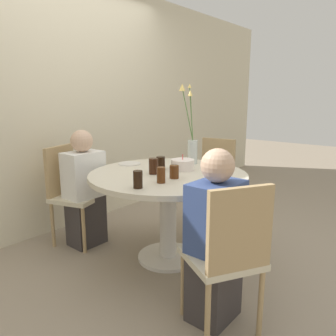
# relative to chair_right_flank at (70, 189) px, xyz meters

# --- Properties ---
(ground_plane) EXTENTS (16.00, 16.00, 0.00)m
(ground_plane) POSITION_rel_chair_right_flank_xyz_m (0.32, -0.93, -0.53)
(ground_plane) COLOR gray
(wall_back) EXTENTS (8.00, 0.05, 2.60)m
(wall_back) POSITION_rel_chair_right_flank_xyz_m (0.32, 0.40, 0.77)
(wall_back) COLOR beige
(wall_back) RESTS_ON ground_plane
(dining_table) EXTENTS (1.30, 1.30, 0.76)m
(dining_table) POSITION_rel_chair_right_flank_xyz_m (0.32, -0.93, 0.09)
(dining_table) COLOR beige
(dining_table) RESTS_ON ground_plane
(chair_right_flank) EXTENTS (0.51, 0.51, 0.93)m
(chair_right_flank) POSITION_rel_chair_right_flank_xyz_m (0.00, 0.00, 0.00)
(chair_right_flank) COLOR beige
(chair_right_flank) RESTS_ON ground_plane
(chair_left_flank) EXTENTS (0.55, 0.55, 0.93)m
(chair_left_flank) POSITION_rel_chair_right_flank_xyz_m (-0.17, -1.79, 0.00)
(chair_left_flank) COLOR beige
(chair_left_flank) RESTS_ON ground_plane
(chair_far_back) EXTENTS (0.46, 0.46, 0.93)m
(chair_far_back) POSITION_rel_chair_right_flank_xyz_m (1.30, -0.77, 0.00)
(chair_far_back) COLOR beige
(chair_far_back) RESTS_ON ground_plane
(birthday_cake) EXTENTS (0.20, 0.20, 0.13)m
(birthday_cake) POSITION_rel_chair_right_flank_xyz_m (0.49, -0.96, 0.28)
(birthday_cake) COLOR white
(birthday_cake) RESTS_ON dining_table
(flower_vase) EXTENTS (0.19, 0.19, 0.73)m
(flower_vase) POSITION_rel_chair_right_flank_xyz_m (0.77, -0.84, 0.45)
(flower_vase) COLOR silver
(flower_vase) RESTS_ON dining_table
(side_plate) EXTENTS (0.21, 0.21, 0.01)m
(side_plate) POSITION_rel_chair_right_flank_xyz_m (0.36, -0.44, 0.24)
(side_plate) COLOR silver
(side_plate) RESTS_ON dining_table
(drink_glass_0) EXTENTS (0.07, 0.07, 0.13)m
(drink_glass_0) POSITION_rel_chair_right_flank_xyz_m (0.22, -0.87, 0.30)
(drink_glass_0) COLOR #33190C
(drink_glass_0) RESTS_ON dining_table
(drink_glass_1) EXTENTS (0.07, 0.07, 0.11)m
(drink_glass_1) POSITION_rel_chair_right_flank_xyz_m (0.37, -0.81, 0.29)
(drink_glass_1) COLOR black
(drink_glass_1) RESTS_ON dining_table
(drink_glass_2) EXTENTS (0.07, 0.07, 0.10)m
(drink_glass_2) POSITION_rel_chair_right_flank_xyz_m (0.21, -1.09, 0.29)
(drink_glass_2) COLOR #51280F
(drink_glass_2) RESTS_ON dining_table
(drink_glass_3) EXTENTS (0.07, 0.07, 0.12)m
(drink_glass_3) POSITION_rel_chair_right_flank_xyz_m (-0.16, -1.07, 0.30)
(drink_glass_3) COLOR black
(drink_glass_3) RESTS_ON dining_table
(drink_glass_4) EXTENTS (0.06, 0.06, 0.12)m
(drink_glass_4) POSITION_rel_chair_right_flank_xyz_m (0.04, -1.10, 0.29)
(drink_glass_4) COLOR #51280F
(drink_glass_4) RESTS_ON dining_table
(person_woman) EXTENTS (0.34, 0.24, 1.09)m
(person_woman) POSITION_rel_chair_right_flank_xyz_m (0.05, -0.15, -0.02)
(person_woman) COLOR #383333
(person_woman) RESTS_ON ground_plane
(person_boy) EXTENTS (0.34, 0.24, 1.09)m
(person_boy) POSITION_rel_chair_right_flank_xyz_m (-0.09, -1.65, -0.02)
(person_boy) COLOR #383333
(person_boy) RESTS_ON ground_plane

